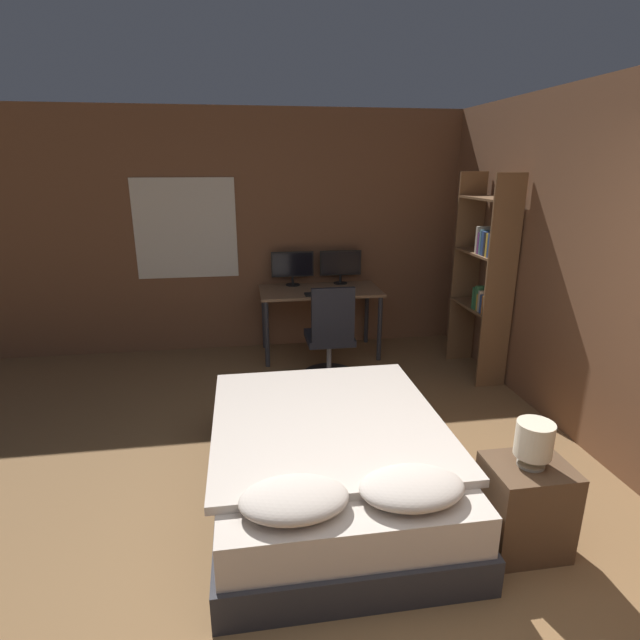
% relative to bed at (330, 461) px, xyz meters
% --- Properties ---
extents(wall_back, '(12.00, 0.08, 2.70)m').
position_rel_bed_xyz_m(wall_back, '(0.16, 3.01, 1.09)').
color(wall_back, brown).
rests_on(wall_back, ground_plane).
extents(wall_side_right, '(0.06, 12.00, 2.70)m').
position_rel_bed_xyz_m(wall_side_right, '(2.06, 0.27, 1.09)').
color(wall_side_right, brown).
rests_on(wall_side_right, ground_plane).
extents(bed, '(1.48, 1.92, 0.59)m').
position_rel_bed_xyz_m(bed, '(0.00, 0.00, 0.00)').
color(bed, '#2D2D33').
rests_on(bed, ground_plane).
extents(nightstand, '(0.44, 0.37, 0.54)m').
position_rel_bed_xyz_m(nightstand, '(1.00, -0.62, 0.01)').
color(nightstand, brown).
rests_on(nightstand, ground_plane).
extents(bedside_lamp, '(0.20, 0.20, 0.26)m').
position_rel_bed_xyz_m(bedside_lamp, '(1.00, -0.62, 0.43)').
color(bedside_lamp, gray).
rests_on(bedside_lamp, nightstand).
extents(desk, '(1.34, 0.69, 0.77)m').
position_rel_bed_xyz_m(desk, '(0.34, 2.59, 0.41)').
color(desk, '#846042').
rests_on(desk, ground_plane).
extents(monitor_left, '(0.48, 0.16, 0.39)m').
position_rel_bed_xyz_m(monitor_left, '(0.06, 2.83, 0.73)').
color(monitor_left, black).
rests_on(monitor_left, desk).
extents(monitor_right, '(0.48, 0.16, 0.39)m').
position_rel_bed_xyz_m(monitor_right, '(0.62, 2.83, 0.73)').
color(monitor_right, black).
rests_on(monitor_right, desk).
extents(keyboard, '(0.40, 0.13, 0.02)m').
position_rel_bed_xyz_m(keyboard, '(0.34, 2.35, 0.52)').
color(keyboard, black).
rests_on(keyboard, desk).
extents(computer_mouse, '(0.07, 0.05, 0.04)m').
position_rel_bed_xyz_m(computer_mouse, '(0.63, 2.35, 0.52)').
color(computer_mouse, black).
rests_on(computer_mouse, desk).
extents(office_chair, '(0.52, 0.52, 0.99)m').
position_rel_bed_xyz_m(office_chair, '(0.33, 1.87, 0.13)').
color(office_chair, black).
rests_on(office_chair, ground_plane).
extents(bookshelf, '(0.30, 0.76, 2.04)m').
position_rel_bed_xyz_m(bookshelf, '(1.86, 1.75, 0.85)').
color(bookshelf, brown).
rests_on(bookshelf, ground_plane).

